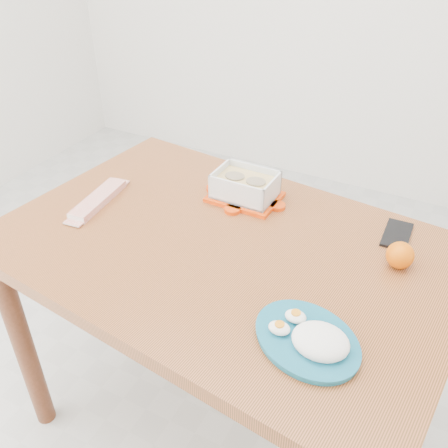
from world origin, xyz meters
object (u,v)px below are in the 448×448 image
at_px(food_container, 245,187).
at_px(rice_plate, 311,338).
at_px(smartphone, 397,235).
at_px(orange_fruit, 400,255).
at_px(dining_table, 224,276).

height_order(food_container, rice_plate, food_container).
bearing_deg(food_container, smartphone, 3.10).
bearing_deg(smartphone, food_container, -179.35).
height_order(rice_plate, smartphone, rice_plate).
bearing_deg(smartphone, orange_fruit, -79.43).
distance_m(dining_table, food_container, 0.27).
bearing_deg(food_container, dining_table, -77.09).
relative_size(food_container, orange_fruit, 3.01).
height_order(orange_fruit, smartphone, orange_fruit).
xyz_separation_m(dining_table, rice_plate, (0.30, -0.22, 0.13)).
bearing_deg(dining_table, smartphone, 38.58).
bearing_deg(food_container, orange_fruit, -12.56).
bearing_deg(orange_fruit, smartphone, 102.16).
bearing_deg(smartphone, rice_plate, -100.93).
relative_size(dining_table, orange_fruit, 18.87).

